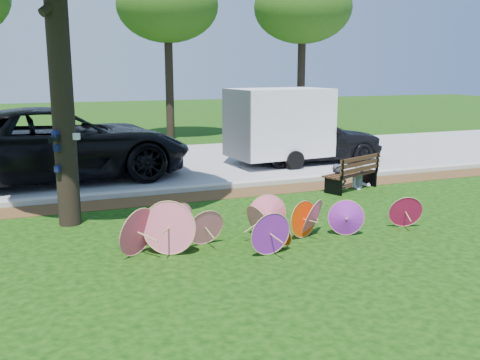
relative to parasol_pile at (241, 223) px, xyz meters
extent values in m
plane|color=black|center=(-0.04, -0.75, -0.38)|extent=(90.00, 90.00, 0.00)
cube|color=#472D16|center=(-0.04, 3.75, -0.38)|extent=(90.00, 1.00, 0.01)
cube|color=#B7B5AD|center=(-0.04, 4.45, -0.32)|extent=(90.00, 0.30, 0.12)
cube|color=gray|center=(-0.04, 8.60, -0.38)|extent=(90.00, 8.00, 0.01)
cylinder|color=black|center=(-2.82, 2.40, 2.41)|extent=(0.44, 0.44, 5.58)
cone|color=purple|center=(2.01, -0.31, -0.03)|extent=(0.68, 0.41, 0.70)
cone|color=#EF6A86|center=(-0.88, 0.86, -0.07)|extent=(0.63, 0.41, 0.63)
cone|color=#B31341|center=(-1.46, 0.49, -0.03)|extent=(0.63, 0.64, 0.71)
cone|color=#B31341|center=(3.40, -0.25, -0.04)|extent=(0.74, 0.50, 0.69)
cone|color=#EF6A86|center=(0.67, 0.32, 0.01)|extent=(0.78, 0.19, 0.78)
cone|color=#EF6A86|center=(-1.33, -0.05, 0.09)|extent=(0.94, 0.64, 0.95)
cone|color=#D23A02|center=(1.19, -0.06, -0.03)|extent=(0.71, 0.37, 0.71)
cone|color=#EF6A86|center=(0.44, 0.10, -0.02)|extent=(0.52, 0.78, 0.70)
cone|color=#E1446A|center=(1.46, -0.08, 0.00)|extent=(0.81, 0.77, 0.75)
cone|color=#D23A02|center=(0.59, -0.41, -0.06)|extent=(0.45, 0.69, 0.63)
cone|color=purple|center=(0.22, -0.74, 0.00)|extent=(0.78, 0.28, 0.77)
cone|color=#EF6A86|center=(-0.66, 0.13, -0.03)|extent=(0.75, 0.40, 0.71)
cone|color=#3727E2|center=(-1.09, 0.37, -0.08)|extent=(0.44, 0.62, 0.60)
cone|color=#E1446A|center=(-1.91, 0.03, 0.05)|extent=(0.87, 0.75, 0.88)
imported|color=black|center=(-2.79, 7.13, 0.65)|extent=(7.66, 3.97, 2.06)
imported|color=black|center=(5.23, 7.23, 0.46)|extent=(5.11, 2.40, 1.69)
cube|color=white|center=(4.10, 7.13, 1.01)|extent=(3.29, 2.25, 2.79)
imported|color=#373B4B|center=(3.91, 3.14, 0.29)|extent=(0.56, 0.44, 1.34)
imported|color=#B3B4BC|center=(4.61, 3.14, 0.23)|extent=(0.67, 0.56, 1.21)
cylinder|color=black|center=(2.36, 14.90, 2.12)|extent=(0.36, 0.36, 5.00)
ellipsoid|color=#1A3E0E|center=(2.36, 14.90, 5.42)|extent=(4.40, 4.40, 3.20)
cylinder|color=black|center=(8.23, 13.61, 2.12)|extent=(0.36, 0.36, 5.00)
ellipsoid|color=#1A3E0E|center=(8.23, 13.61, 5.42)|extent=(4.40, 4.40, 3.20)
camera|label=1|loc=(-3.36, -8.67, 2.75)|focal=40.00mm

